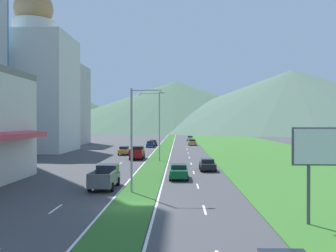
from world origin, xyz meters
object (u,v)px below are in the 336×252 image
at_px(car_6, 190,138).
at_px(pickup_truck_0, 137,153).
at_px(car_1, 153,143).
at_px(car_8, 124,150).
at_px(pickup_truck_1, 105,177).
at_px(car_4, 179,171).
at_px(street_lamp_near, 135,132).
at_px(car_5, 207,165).
at_px(car_7, 151,144).
at_px(street_lamp_mid, 157,122).
at_px(car_3, 192,142).

distance_m(car_6, pickup_truck_0, 62.23).
bearing_deg(car_1, car_8, 172.72).
distance_m(pickup_truck_0, pickup_truck_1, 27.34).
height_order(car_1, car_8, car_8).
height_order(car_1, car_4, car_4).
bearing_deg(pickup_truck_0, car_8, 22.29).
distance_m(car_1, car_4, 56.97).
height_order(street_lamp_near, car_8, street_lamp_near).
relative_size(car_5, pickup_truck_0, 0.78).
bearing_deg(pickup_truck_1, car_5, -38.67).
distance_m(car_7, pickup_truck_0, 29.00).
bearing_deg(car_6, car_8, -14.26).
bearing_deg(street_lamp_near, car_5, 64.58).
relative_size(street_lamp_near, pickup_truck_0, 1.63).
bearing_deg(pickup_truck_1, street_lamp_near, -127.89).
relative_size(street_lamp_near, car_6, 1.85).
relative_size(street_lamp_mid, pickup_truck_0, 1.95).
height_order(car_5, car_8, car_8).
xyz_separation_m(street_lamp_near, car_6, (7.20, 91.06, -4.29)).
bearing_deg(car_4, pickup_truck_1, -49.80).
height_order(street_lamp_mid, car_1, street_lamp_mid).
height_order(street_lamp_near, car_1, street_lamp_near).
xyz_separation_m(street_lamp_mid, pickup_truck_1, (-3.32, -24.15, -5.05)).
bearing_deg(car_1, pickup_truck_0, 179.75).
bearing_deg(car_3, car_5, 0.11).
xyz_separation_m(car_1, car_3, (10.00, 2.39, 0.02)).
xyz_separation_m(car_3, car_7, (-10.18, -8.26, -0.01)).
relative_size(car_3, car_5, 1.05).
bearing_deg(car_4, pickup_truck_0, -162.78).
bearing_deg(car_7, car_8, 171.19).
height_order(car_4, pickup_truck_1, pickup_truck_1).
height_order(street_lamp_mid, car_4, street_lamp_mid).
bearing_deg(car_1, car_7, 178.25).
bearing_deg(street_lamp_mid, street_lamp_near, -90.66).
bearing_deg(car_3, pickup_truck_0, -15.25).
relative_size(car_4, car_5, 1.04).
distance_m(car_4, car_5, 7.92).
relative_size(car_3, car_7, 1.01).
height_order(car_5, car_7, car_7).
xyz_separation_m(street_lamp_near, car_8, (-6.37, 37.69, -4.30)).
bearing_deg(street_lamp_mid, car_3, 80.52).
height_order(car_5, pickup_truck_0, pickup_truck_0).
xyz_separation_m(street_lamp_mid, pickup_truck_0, (-3.40, 3.19, -5.05)).
xyz_separation_m(street_lamp_mid, car_3, (6.76, 40.46, -5.26)).
bearing_deg(car_8, car_5, -149.12).
bearing_deg(car_7, street_lamp_near, -176.96).
height_order(street_lamp_mid, car_8, street_lamp_mid).
relative_size(car_1, pickup_truck_0, 0.77).
height_order(street_lamp_mid, car_7, street_lamp_mid).
bearing_deg(car_3, car_1, -76.53).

